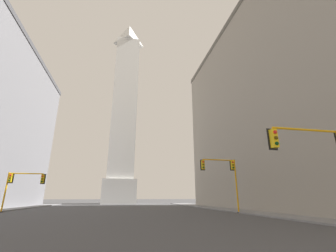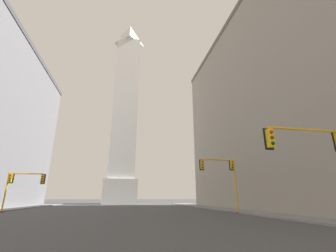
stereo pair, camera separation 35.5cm
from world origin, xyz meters
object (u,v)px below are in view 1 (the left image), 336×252
(traffic_light_mid_left, at_px, (21,182))
(traffic_light_mid_right, at_px, (224,172))
(traffic_light_near_right, at_px, (324,151))
(obelisk, at_px, (125,108))

(traffic_light_mid_left, bearing_deg, traffic_light_mid_right, -15.29)
(traffic_light_near_right, relative_size, traffic_light_mid_right, 0.92)
(obelisk, bearing_deg, traffic_light_near_right, -77.68)
(obelisk, distance_m, traffic_light_mid_right, 49.57)
(traffic_light_near_right, bearing_deg, traffic_light_mid_left, 138.38)
(obelisk, xyz_separation_m, traffic_light_mid_left, (-12.51, -34.45, -25.15))
(obelisk, distance_m, traffic_light_near_right, 62.78)
(traffic_light_near_right, bearing_deg, traffic_light_mid_right, 87.79)
(obelisk, height_order, traffic_light_mid_right, obelisk)
(obelisk, bearing_deg, traffic_light_mid_left, -109.96)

